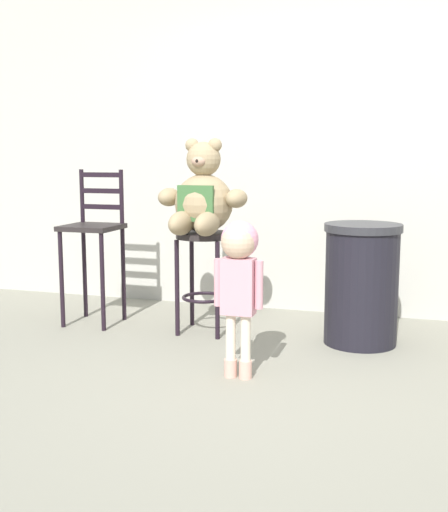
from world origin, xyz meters
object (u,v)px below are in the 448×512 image
object	(u,v)px
bar_stool_with_teddy	(204,261)
bar_chair_empty	(94,236)
child_walking	(239,265)
teddy_bear	(202,199)
trash_bin	(361,284)

from	to	relation	value
bar_stool_with_teddy	bar_chair_empty	xyz separation A→B (m)	(-0.86, 0.01, 0.14)
bar_stool_with_teddy	child_walking	distance (m)	0.98
teddy_bear	child_walking	bearing A→B (deg)	-58.37
bar_stool_with_teddy	teddy_bear	xyz separation A→B (m)	(-0.00, -0.03, 0.43)
bar_stool_with_teddy	teddy_bear	bearing A→B (deg)	-90.00
child_walking	trash_bin	size ratio (longest dim) A/B	1.11
child_walking	teddy_bear	bearing A→B (deg)	38.70
teddy_bear	trash_bin	size ratio (longest dim) A/B	0.80
bar_stool_with_teddy	teddy_bear	world-z (taller)	teddy_bear
trash_bin	bar_chair_empty	distance (m)	1.95
trash_bin	bar_chair_empty	world-z (taller)	bar_chair_empty
teddy_bear	bar_chair_empty	world-z (taller)	teddy_bear
bar_stool_with_teddy	child_walking	xyz separation A→B (m)	(0.49, -0.84, 0.13)
child_walking	bar_chair_empty	distance (m)	1.59
teddy_bear	bar_chair_empty	distance (m)	0.91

